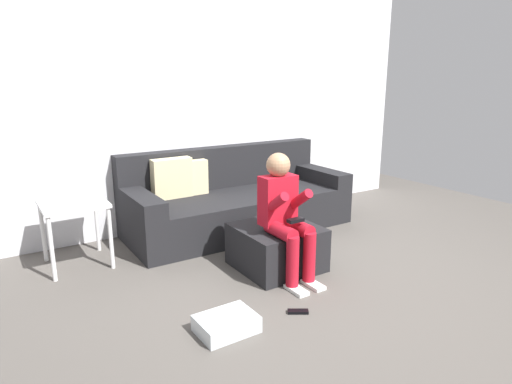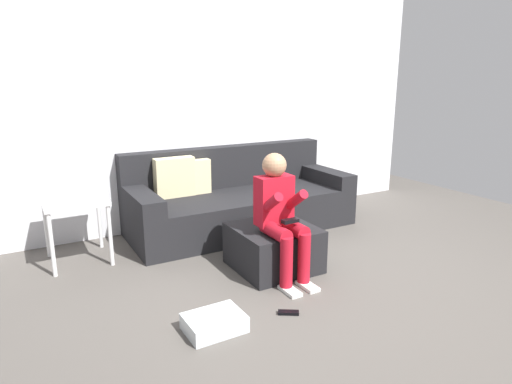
% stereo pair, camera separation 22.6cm
% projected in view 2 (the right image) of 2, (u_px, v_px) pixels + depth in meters
% --- Properties ---
extents(ground_plane, '(7.44, 7.44, 0.00)m').
position_uv_depth(ground_plane, '(342.00, 298.00, 3.47)').
color(ground_plane, '#544F49').
extents(wall_back, '(5.72, 0.10, 2.74)m').
position_uv_depth(wall_back, '(214.00, 104.00, 5.12)').
color(wall_back, silver).
rests_on(wall_back, ground_plane).
extents(couch_sectional, '(2.49, 0.97, 0.90)m').
position_uv_depth(couch_sectional, '(238.00, 201.00, 5.02)').
color(couch_sectional, black).
rests_on(couch_sectional, ground_plane).
extents(ottoman, '(0.68, 0.68, 0.39)m').
position_uv_depth(ottoman, '(273.00, 247.00, 3.98)').
color(ottoman, black).
rests_on(ottoman, ground_plane).
extents(person_seated, '(0.31, 0.61, 1.06)m').
position_uv_depth(person_seated, '(281.00, 212.00, 3.69)').
color(person_seated, red).
rests_on(person_seated, ground_plane).
extents(storage_bin, '(0.40, 0.30, 0.11)m').
position_uv_depth(storage_bin, '(214.00, 323.00, 3.01)').
color(storage_bin, silver).
rests_on(storage_bin, ground_plane).
extents(side_table, '(0.54, 0.57, 0.60)m').
position_uv_depth(side_table, '(75.00, 208.00, 4.05)').
color(side_table, white).
rests_on(side_table, ground_plane).
extents(remote_near_ottoman, '(0.16, 0.12, 0.02)m').
position_uv_depth(remote_near_ottoman, '(288.00, 312.00, 3.23)').
color(remote_near_ottoman, black).
rests_on(remote_near_ottoman, ground_plane).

